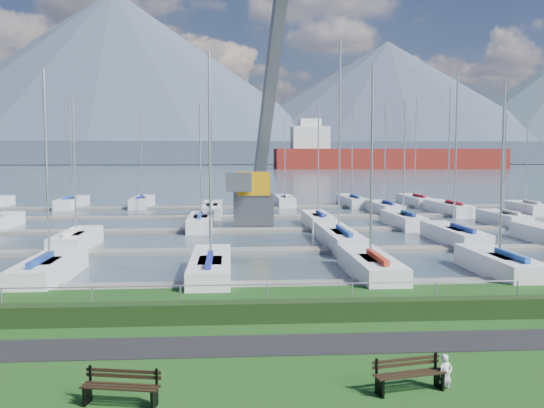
{
  "coord_description": "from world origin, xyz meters",
  "views": [
    {
      "loc": [
        -2.26,
        -20.69,
        5.75
      ],
      "look_at": [
        0.0,
        12.0,
        3.0
      ],
      "focal_mm": 40.0,
      "sensor_mm": 36.0,
      "label": 1
    }
  ],
  "objects": [
    {
      "name": "docks",
      "position": [
        0.0,
        26.0,
        -0.22
      ],
      "size": [
        90.0,
        41.6,
        0.25
      ],
      "color": "gray",
      "rests_on": "water"
    },
    {
      "name": "hedge",
      "position": [
        0.0,
        -0.4,
        0.35
      ],
      "size": [
        80.0,
        0.7,
        0.7
      ],
      "primitive_type": "cube",
      "color": "black",
      "rests_on": "grass"
    },
    {
      "name": "water",
      "position": [
        0.0,
        260.0,
        -0.4
      ],
      "size": [
        800.0,
        540.0,
        0.2
      ],
      "primitive_type": "cube",
      "color": "#3A4B56"
    },
    {
      "name": "fence",
      "position": [
        0.0,
        0.0,
        1.2
      ],
      "size": [
        80.0,
        0.04,
        0.04
      ],
      "primitive_type": "cylinder",
      "rotation": [
        0.0,
        1.57,
        0.0
      ],
      "color": "#9C9EA4",
      "rests_on": "grass"
    },
    {
      "name": "person",
      "position": [
        2.96,
        -6.65,
        0.51
      ],
      "size": [
        0.43,
        0.34,
        1.02
      ],
      "primitive_type": "imported",
      "rotation": [
        0.0,
        0.0,
        0.3
      ],
      "color": "silver",
      "rests_on": "grass"
    },
    {
      "name": "bench_left",
      "position": [
        -4.78,
        -7.05,
        0.42
      ],
      "size": [
        1.85,
        0.78,
        0.85
      ],
      "rotation": [
        0.0,
        0.0,
        -0.2
      ],
      "color": "black",
      "rests_on": "grass"
    },
    {
      "name": "crane",
      "position": [
        0.04,
        30.0,
        5.33
      ],
      "size": [
        5.5,
        13.21,
        22.35
      ],
      "rotation": [
        0.0,
        0.0,
        0.0
      ],
      "color": "#54565C",
      "rests_on": "water"
    },
    {
      "name": "sailboat_fleet",
      "position": [
        1.18,
        27.52,
        5.41
      ],
      "size": [
        75.48,
        49.78,
        13.72
      ],
      "color": "navy",
      "rests_on": "water"
    },
    {
      "name": "foothill",
      "position": [
        0.0,
        330.0,
        6.0
      ],
      "size": [
        900.0,
        80.0,
        12.0
      ],
      "primitive_type": "cube",
      "color": "#414D5F",
      "rests_on": "water"
    },
    {
      "name": "mountains",
      "position": [
        7.35,
        404.62,
        46.68
      ],
      "size": [
        1190.0,
        360.0,
        115.0
      ],
      "color": "#475069",
      "rests_on": "water"
    },
    {
      "name": "path",
      "position": [
        0.0,
        -3.0,
        0.01
      ],
      "size": [
        160.0,
        2.0,
        0.04
      ],
      "primitive_type": "cube",
      "color": "black",
      "rests_on": "grass"
    },
    {
      "name": "bench_right",
      "position": [
        2.03,
        -6.73,
        0.42
      ],
      "size": [
        1.85,
        0.8,
        0.85
      ],
      "rotation": [
        0.0,
        0.0,
        0.22
      ],
      "color": "black",
      "rests_on": "grass"
    },
    {
      "name": "cargo_ship_mid",
      "position": [
        55.68,
        213.96,
        3.64
      ],
      "size": [
        89.76,
        18.38,
        21.5
      ],
      "rotation": [
        0.0,
        0.0,
        -0.0
      ],
      "color": "maroon",
      "rests_on": "water"
    }
  ]
}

